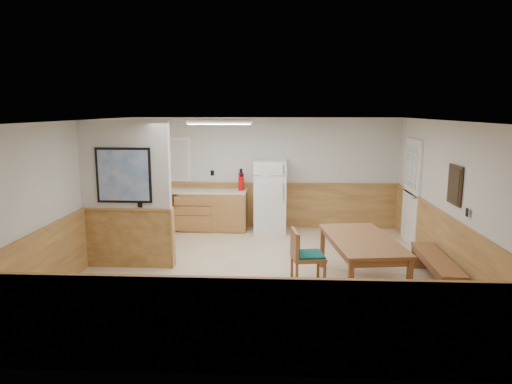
# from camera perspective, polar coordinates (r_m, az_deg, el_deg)

# --- Properties ---
(ground) EXTENTS (6.00, 6.00, 0.00)m
(ground) POSITION_cam_1_polar(r_m,az_deg,el_deg) (7.71, 0.41, -9.99)
(ground) COLOR #C9B791
(ground) RESTS_ON ground
(ceiling) EXTENTS (6.00, 6.00, 0.02)m
(ceiling) POSITION_cam_1_polar(r_m,az_deg,el_deg) (7.24, 0.43, 8.92)
(ceiling) COLOR silver
(ceiling) RESTS_ON back_wall
(back_wall) EXTENTS (6.00, 0.02, 2.50)m
(back_wall) POSITION_cam_1_polar(r_m,az_deg,el_deg) (10.33, 1.13, 2.36)
(back_wall) COLOR silver
(back_wall) RESTS_ON ground
(right_wall) EXTENTS (0.02, 6.00, 2.50)m
(right_wall) POSITION_cam_1_polar(r_m,az_deg,el_deg) (7.84, 22.89, -0.98)
(right_wall) COLOR silver
(right_wall) RESTS_ON ground
(left_wall) EXTENTS (0.02, 6.00, 2.50)m
(left_wall) POSITION_cam_1_polar(r_m,az_deg,el_deg) (8.08, -21.37, -0.58)
(left_wall) COLOR silver
(left_wall) RESTS_ON ground
(wainscot_back) EXTENTS (6.00, 0.04, 1.00)m
(wainscot_back) POSITION_cam_1_polar(r_m,az_deg,el_deg) (10.44, 1.12, -1.74)
(wainscot_back) COLOR tan
(wainscot_back) RESTS_ON ground
(wainscot_right) EXTENTS (0.04, 6.00, 1.00)m
(wainscot_right) POSITION_cam_1_polar(r_m,az_deg,el_deg) (8.01, 22.38, -6.26)
(wainscot_right) COLOR tan
(wainscot_right) RESTS_ON ground
(wainscot_left) EXTENTS (0.04, 6.00, 1.00)m
(wainscot_left) POSITION_cam_1_polar(r_m,az_deg,el_deg) (8.23, -20.90, -5.71)
(wainscot_left) COLOR tan
(wainscot_left) RESTS_ON ground
(partition_wall) EXTENTS (1.50, 0.20, 2.50)m
(partition_wall) POSITION_cam_1_polar(r_m,az_deg,el_deg) (7.98, -15.87, -0.51)
(partition_wall) COLOR silver
(partition_wall) RESTS_ON ground
(kitchen_counter) EXTENTS (2.20, 0.61, 1.00)m
(kitchen_counter) POSITION_cam_1_polar(r_m,az_deg,el_deg) (10.27, -5.70, -2.22)
(kitchen_counter) COLOR #B1793F
(kitchen_counter) RESTS_ON ground
(exterior_door) EXTENTS (0.07, 1.02, 2.15)m
(exterior_door) POSITION_cam_1_polar(r_m,az_deg,el_deg) (9.64, 18.81, 0.05)
(exterior_door) COLOR white
(exterior_door) RESTS_ON ground
(kitchen_window) EXTENTS (0.80, 0.04, 1.00)m
(kitchen_window) POSITION_cam_1_polar(r_m,az_deg,el_deg) (10.55, -10.37, 4.00)
(kitchen_window) COLOR white
(kitchen_window) RESTS_ON back_wall
(wall_painting) EXTENTS (0.04, 0.50, 0.60)m
(wall_painting) POSITION_cam_1_polar(r_m,az_deg,el_deg) (7.50, 23.58, 0.82)
(wall_painting) COLOR #362615
(wall_painting) RESTS_ON right_wall
(fluorescent_fixture) EXTENTS (1.20, 0.30, 0.09)m
(fluorescent_fixture) POSITION_cam_1_polar(r_m,az_deg,el_deg) (8.60, -4.59, 8.74)
(fluorescent_fixture) COLOR white
(fluorescent_fixture) RESTS_ON ceiling
(refrigerator) EXTENTS (0.71, 0.72, 1.58)m
(refrigerator) POSITION_cam_1_polar(r_m,az_deg,el_deg) (10.04, 1.81, -0.53)
(refrigerator) COLOR white
(refrigerator) RESTS_ON ground
(dining_table) EXTENTS (1.15, 1.95, 0.75)m
(dining_table) POSITION_cam_1_polar(r_m,az_deg,el_deg) (7.14, 13.05, -6.36)
(dining_table) COLOR olive
(dining_table) RESTS_ON ground
(dining_bench) EXTENTS (0.42, 1.68, 0.45)m
(dining_bench) POSITION_cam_1_polar(r_m,az_deg,el_deg) (7.57, 21.63, -8.37)
(dining_bench) COLOR olive
(dining_bench) RESTS_ON ground
(dining_chair) EXTENTS (0.74, 0.55, 0.85)m
(dining_chair) POSITION_cam_1_polar(r_m,az_deg,el_deg) (7.13, 5.80, -7.55)
(dining_chair) COLOR olive
(dining_chair) RESTS_ON ground
(fire_extinguisher) EXTENTS (0.15, 0.15, 0.49)m
(fire_extinguisher) POSITION_cam_1_polar(r_m,az_deg,el_deg) (10.09, -1.88, 1.39)
(fire_extinguisher) COLOR red
(fire_extinguisher) RESTS_ON kitchen_counter
(soap_bottle) EXTENTS (0.07, 0.07, 0.22)m
(soap_bottle) POSITION_cam_1_polar(r_m,az_deg,el_deg) (10.33, -11.75, 0.79)
(soap_bottle) COLOR #18882D
(soap_bottle) RESTS_ON kitchen_counter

